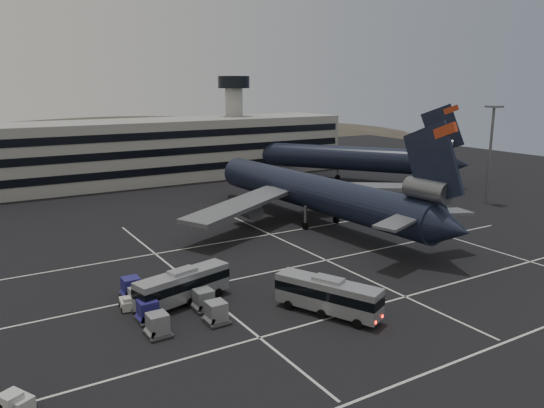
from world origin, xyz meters
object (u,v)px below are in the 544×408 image
(tug_a, at_px, (127,303))
(uld_cluster, at_px, (169,303))
(bus_near, at_px, (328,294))
(bus_far, at_px, (183,285))
(trijet_main, at_px, (316,192))

(tug_a, relative_size, uld_cluster, 0.18)
(bus_near, bearing_deg, bus_far, 113.98)
(trijet_main, relative_size, bus_near, 5.27)
(trijet_main, bearing_deg, bus_near, -127.00)
(trijet_main, distance_m, bus_near, 34.42)
(bus_far, xyz_separation_m, tug_a, (-5.43, 1.60, -1.41))
(bus_near, xyz_separation_m, bus_far, (-11.17, 9.86, -0.06))
(bus_far, relative_size, uld_cluster, 0.83)
(bus_far, distance_m, uld_cluster, 2.59)
(uld_cluster, bearing_deg, tug_a, 139.88)
(bus_near, relative_size, bus_far, 1.01)
(trijet_main, height_order, bus_near, trijet_main)
(trijet_main, xyz_separation_m, uld_cluster, (-32.19, -19.94, -4.22))
(bus_near, bearing_deg, trijet_main, 31.69)
(bus_far, relative_size, tug_a, 4.59)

